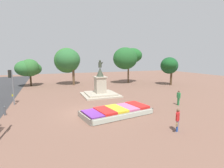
% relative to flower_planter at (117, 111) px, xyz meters
% --- Properties ---
extents(ground_plane, '(85.53, 85.53, 0.00)m').
position_rel_flower_planter_xyz_m(ground_plane, '(-2.40, 1.47, -0.29)').
color(ground_plane, brown).
extents(flower_planter, '(6.54, 3.79, 0.65)m').
position_rel_flower_planter_xyz_m(flower_planter, '(0.00, 0.00, 0.00)').
color(flower_planter, '#38281C').
rests_on(flower_planter, ground_plane).
extents(statue_monument, '(4.64, 4.64, 4.71)m').
position_rel_flower_planter_xyz_m(statue_monument, '(0.93, 8.09, 0.65)').
color(statue_monument, '#AFA591').
rests_on(statue_monument, ground_plane).
extents(traffic_light_mid_block, '(0.41, 0.29, 3.73)m').
position_rel_flower_planter_xyz_m(traffic_light_mid_block, '(-9.13, 6.91, 2.28)').
color(traffic_light_mid_block, slate).
rests_on(traffic_light_mid_block, ground_plane).
extents(pedestrian_with_handbag, '(0.58, 0.56, 1.58)m').
position_rel_flower_planter_xyz_m(pedestrian_with_handbag, '(2.44, -4.73, 0.59)').
color(pedestrian_with_handbag, '#264CA5').
rests_on(pedestrian_with_handbag, ground_plane).
extents(pedestrian_near_planter, '(0.28, 0.56, 1.59)m').
position_rel_flower_planter_xyz_m(pedestrian_near_planter, '(7.24, 0.57, 0.62)').
color(pedestrian_near_planter, '#338C4C').
rests_on(pedestrian_near_planter, ground_plane).
extents(kerb_bollard_mid_b, '(0.17, 0.17, 0.84)m').
position_rel_flower_planter_xyz_m(kerb_bollard_mid_b, '(-9.25, 3.35, 0.16)').
color(kerb_bollard_mid_b, '#4C5156').
rests_on(kerb_bollard_mid_b, ground_plane).
extents(park_tree_far_left, '(3.31, 3.57, 5.08)m').
position_rel_flower_planter_xyz_m(park_tree_far_left, '(15.53, 12.51, 3.33)').
color(park_tree_far_left, '#4C3823').
rests_on(park_tree_far_left, ground_plane).
extents(park_tree_behind_statue, '(4.69, 4.95, 6.77)m').
position_rel_flower_planter_xyz_m(park_tree_behind_statue, '(-1.85, 19.48, 4.25)').
color(park_tree_behind_statue, brown).
rests_on(park_tree_behind_statue, ground_plane).
extents(park_tree_far_right, '(6.40, 5.20, 6.94)m').
position_rel_flower_planter_xyz_m(park_tree_far_right, '(9.46, 17.31, 4.77)').
color(park_tree_far_right, brown).
rests_on(park_tree_far_right, ground_plane).
extents(park_tree_street_side, '(4.33, 4.23, 4.77)m').
position_rel_flower_planter_xyz_m(park_tree_street_side, '(-8.41, 19.98, 2.87)').
color(park_tree_street_side, '#4C3823').
rests_on(park_tree_street_side, ground_plane).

